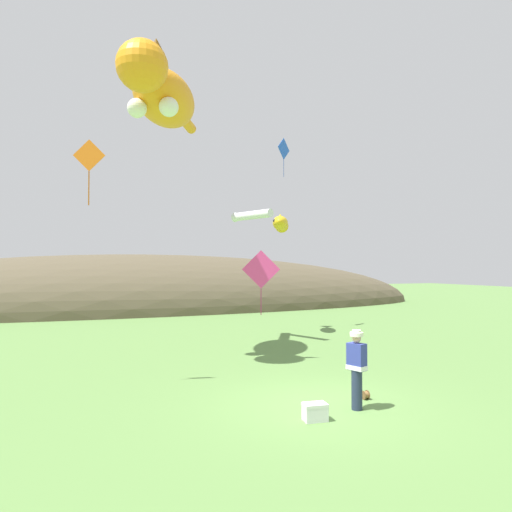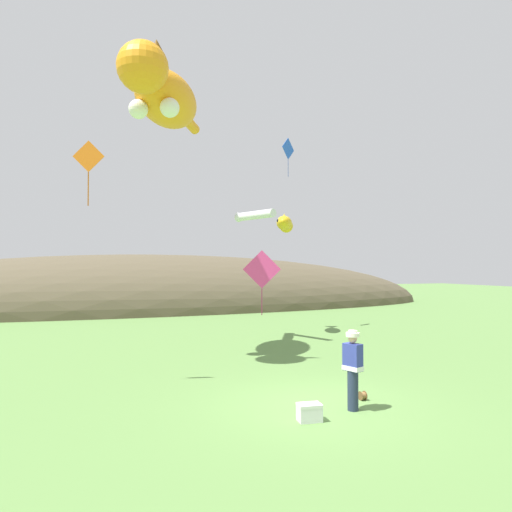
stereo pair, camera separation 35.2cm
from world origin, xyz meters
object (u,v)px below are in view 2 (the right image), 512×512
(kite_giant_cat, at_px, (162,95))
(kite_tube_streamer, at_px, (255,215))
(picnic_cooler, at_px, (309,412))
(kite_diamond_orange, at_px, (89,157))
(kite_diamond_blue, at_px, (288,149))
(kite_spool, at_px, (362,396))
(festival_attendant, at_px, (353,367))
(kite_diamond_pink, at_px, (262,270))
(kite_fish_windsock, at_px, (285,224))

(kite_giant_cat, distance_m, kite_tube_streamer, 6.28)
(picnic_cooler, relative_size, kite_tube_streamer, 0.23)
(kite_giant_cat, height_order, kite_diamond_orange, kite_giant_cat)
(kite_diamond_blue, xyz_separation_m, kite_diamond_orange, (-9.83, -8.47, -3.20))
(kite_diamond_blue, height_order, kite_diamond_orange, kite_diamond_blue)
(kite_spool, bearing_deg, festival_attendant, -137.91)
(kite_diamond_blue, height_order, kite_diamond_pink, kite_diamond_blue)
(kite_diamond_blue, distance_m, kite_diamond_orange, 13.36)
(kite_spool, relative_size, kite_fish_windsock, 0.08)
(festival_attendant, xyz_separation_m, kite_diamond_pink, (0.06, 5.61, 2.14))
(kite_diamond_orange, bearing_deg, kite_diamond_pink, 14.95)
(kite_diamond_orange, height_order, kite_diamond_pink, kite_diamond_orange)
(kite_diamond_orange, bearing_deg, kite_giant_cat, 52.29)
(picnic_cooler, xyz_separation_m, kite_diamond_blue, (5.55, 12.88, 9.13))
(picnic_cooler, bearing_deg, kite_fish_windsock, 67.65)
(kite_diamond_orange, bearing_deg, kite_spool, -29.90)
(kite_giant_cat, xyz_separation_m, kite_diamond_orange, (-2.46, -3.19, -3.15))
(kite_diamond_pink, bearing_deg, kite_fish_windsock, 58.90)
(picnic_cooler, distance_m, kite_diamond_blue, 16.73)
(kite_diamond_blue, relative_size, kite_diamond_pink, 0.92)
(festival_attendant, distance_m, picnic_cooler, 1.49)
(picnic_cooler, distance_m, kite_diamond_pink, 6.71)
(kite_spool, bearing_deg, picnic_cooler, -155.27)
(kite_spool, xyz_separation_m, kite_tube_streamer, (0.69, 9.09, 5.33))
(kite_spool, bearing_deg, kite_diamond_orange, 150.10)
(kite_tube_streamer, xyz_separation_m, kite_diamond_orange, (-6.85, -5.55, 0.68))
(festival_attendant, distance_m, kite_spool, 1.21)
(kite_tube_streamer, bearing_deg, kite_giant_cat, -151.71)
(kite_diamond_blue, bearing_deg, kite_fish_windsock, -122.85)
(picnic_cooler, xyz_separation_m, kite_giant_cat, (-1.82, 7.60, 9.08))
(kite_giant_cat, bearing_deg, kite_diamond_blue, 35.63)
(picnic_cooler, distance_m, kite_fish_windsock, 13.74)
(kite_giant_cat, height_order, kite_tube_streamer, kite_giant_cat)
(picnic_cooler, height_order, kite_fish_windsock, kite_fish_windsock)
(festival_attendant, height_order, kite_diamond_pink, kite_diamond_pink)
(kite_spool, bearing_deg, kite_giant_cat, 118.78)
(festival_attendant, relative_size, kite_spool, 8.28)
(kite_tube_streamer, relative_size, kite_diamond_pink, 1.04)
(kite_giant_cat, distance_m, kite_diamond_blue, 9.06)
(kite_spool, distance_m, kite_diamond_orange, 9.31)
(kite_spool, distance_m, picnic_cooler, 2.07)
(kite_fish_windsock, bearing_deg, kite_spool, -105.19)
(kite_tube_streamer, height_order, kite_diamond_blue, kite_diamond_blue)
(kite_fish_windsock, relative_size, kite_tube_streamer, 1.14)
(kite_spool, bearing_deg, kite_diamond_pink, 96.66)
(kite_fish_windsock, distance_m, kite_diamond_orange, 11.77)
(picnic_cooler, bearing_deg, kite_diamond_blue, 66.69)
(kite_diamond_blue, bearing_deg, kite_diamond_pink, -121.37)
(kite_diamond_blue, bearing_deg, kite_giant_cat, -144.37)
(kite_fish_windsock, relative_size, kite_diamond_pink, 1.18)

